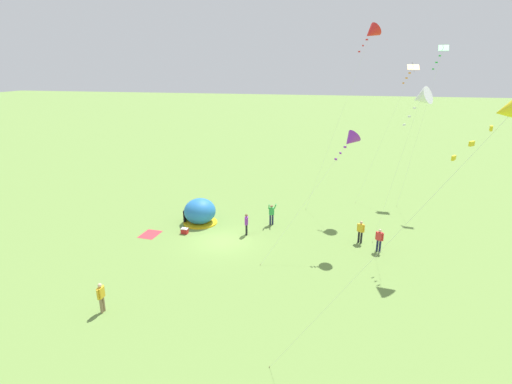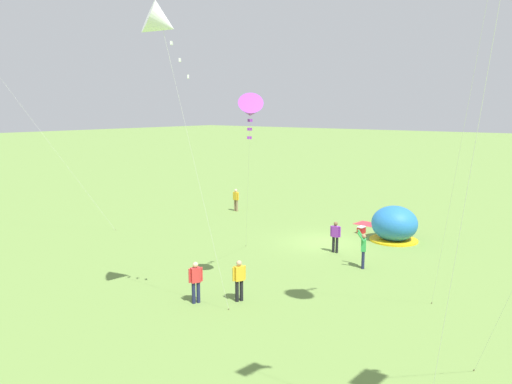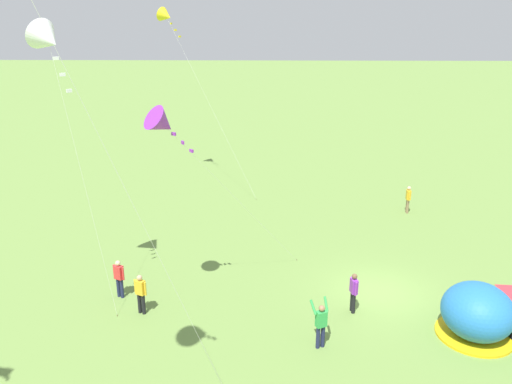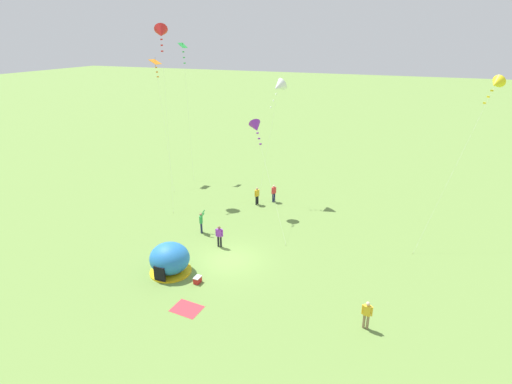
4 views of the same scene
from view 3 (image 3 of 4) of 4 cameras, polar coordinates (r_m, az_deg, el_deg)
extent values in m
plane|color=olive|center=(22.91, 14.07, -11.14)|extent=(300.00, 300.00, 0.00)
ellipsoid|color=#2672BF|center=(20.72, 23.98, -12.34)|extent=(2.70, 2.60, 2.10)
cylinder|color=yellow|center=(21.23, 23.62, -14.68)|extent=(2.81, 2.81, 0.10)
cube|color=black|center=(21.49, 27.00, -13.20)|extent=(0.80, 0.13, 1.10)
cube|color=red|center=(23.17, 22.65, -11.21)|extent=(0.39, 0.54, 0.38)
cube|color=white|center=(23.06, 22.72, -10.74)|extent=(0.39, 0.55, 0.06)
cylinder|color=#8C7251|center=(32.51, 16.87, -1.48)|extent=(0.15, 0.15, 0.88)
cylinder|color=#8C7251|center=(32.32, 16.94, -1.60)|extent=(0.15, 0.15, 0.88)
cube|color=gold|center=(32.18, 17.03, -0.30)|extent=(0.39, 0.26, 0.60)
sphere|color=beige|center=(32.05, 17.10, 0.42)|extent=(0.22, 0.22, 0.22)
cylinder|color=gold|center=(32.41, 16.94, -0.16)|extent=(0.09, 0.09, 0.58)
cylinder|color=gold|center=(31.95, 17.12, -0.45)|extent=(0.09, 0.09, 0.58)
cylinder|color=black|center=(21.22, -13.16, -12.24)|extent=(0.15, 0.15, 0.88)
cylinder|color=black|center=(21.11, -12.73, -12.39)|extent=(0.15, 0.15, 0.88)
cube|color=gold|center=(20.80, -13.10, -10.56)|extent=(0.38, 0.45, 0.60)
sphere|color=tan|center=(20.60, -13.19, -9.52)|extent=(0.22, 0.22, 0.22)
cylinder|color=gold|center=(20.95, -13.64, -10.39)|extent=(0.09, 0.09, 0.58)
cylinder|color=gold|center=(20.66, -12.55, -10.74)|extent=(0.09, 0.09, 0.58)
cylinder|color=black|center=(21.20, 10.91, -12.11)|extent=(0.15, 0.15, 0.88)
cylinder|color=black|center=(21.04, 11.09, -12.38)|extent=(0.15, 0.15, 0.88)
cube|color=purple|center=(20.76, 11.13, -10.49)|extent=(0.41, 0.30, 0.60)
sphere|color=brown|center=(20.55, 11.20, -9.44)|extent=(0.22, 0.22, 0.22)
cylinder|color=purple|center=(20.96, 10.91, -10.17)|extent=(0.09, 0.09, 0.58)
cylinder|color=purple|center=(20.55, 11.35, -10.82)|extent=(0.09, 0.09, 0.58)
cylinder|color=#1E2347|center=(22.46, -15.08, -10.58)|extent=(0.15, 0.15, 0.88)
cylinder|color=#1E2347|center=(22.59, -15.45, -10.44)|extent=(0.15, 0.15, 0.88)
cube|color=red|center=(22.18, -15.43, -8.84)|extent=(0.39, 0.45, 0.60)
sphere|color=beige|center=(21.99, -15.52, -7.84)|extent=(0.22, 0.22, 0.22)
cylinder|color=red|center=(22.02, -14.95, -9.00)|extent=(0.09, 0.09, 0.58)
cylinder|color=red|center=(22.34, -15.89, -8.67)|extent=(0.09, 0.09, 0.58)
cylinder|color=#1E2347|center=(18.86, 7.10, -16.15)|extent=(0.15, 0.15, 0.88)
cylinder|color=#1E2347|center=(18.95, 7.64, -15.99)|extent=(0.15, 0.15, 0.88)
cube|color=green|center=(18.50, 7.47, -14.18)|extent=(0.38, 0.45, 0.60)
sphere|color=#9E7051|center=(18.27, 7.53, -13.05)|extent=(0.22, 0.22, 0.22)
cylinder|color=green|center=(18.24, 6.55, -12.94)|extent=(0.36, 0.29, 0.50)
cylinder|color=green|center=(18.48, 8.01, -12.55)|extent=(0.39, 0.19, 0.50)
cylinder|color=silver|center=(10.77, -13.98, -1.21)|extent=(2.97, 4.68, 15.19)
cylinder|color=silver|center=(20.09, -19.00, 0.70)|extent=(1.24, 1.94, 10.65)
cylinder|color=brown|center=(21.42, -15.56, -13.44)|extent=(0.03, 0.03, 0.06)
cone|color=white|center=(20.17, -22.69, 15.82)|extent=(1.71, 1.76, 1.46)
cube|color=white|center=(19.93, -21.91, 13.99)|extent=(0.16, 0.20, 0.12)
cube|color=white|center=(19.74, -21.24, 12.40)|extent=(0.17, 0.19, 0.12)
cube|color=white|center=(19.57, -20.57, 10.78)|extent=(0.19, 0.18, 0.12)
cylinder|color=silver|center=(21.51, -1.84, -1.21)|extent=(4.61, 5.33, 7.73)
cylinder|color=brown|center=(25.14, 4.67, -7.72)|extent=(0.03, 0.03, 0.06)
cone|color=purple|center=(18.64, -10.64, 7.71)|extent=(1.64, 1.67, 1.35)
cube|color=purple|center=(18.93, -9.40, 6.57)|extent=(0.16, 0.20, 0.12)
cube|color=purple|center=(19.20, -8.38, 5.62)|extent=(0.20, 0.15, 0.12)
cube|color=purple|center=(19.47, -7.39, 4.69)|extent=(0.18, 0.19, 0.12)
cylinder|color=silver|center=(34.17, -5.15, 9.60)|extent=(3.97, 6.24, 11.71)
cylinder|color=brown|center=(33.46, 0.06, -0.82)|extent=(0.03, 0.03, 0.06)
cone|color=yellow|center=(36.21, -10.25, 19.19)|extent=(1.40, 1.44, 1.18)
cube|color=yellow|center=(35.91, -9.68, 18.45)|extent=(0.21, 0.11, 0.12)
cube|color=yellow|center=(35.66, -9.20, 17.81)|extent=(0.19, 0.18, 0.12)
cube|color=yellow|center=(35.43, -8.71, 17.16)|extent=(0.20, 0.15, 0.12)
camera|label=1|loc=(45.77, -2.66, 20.46)|focal=28.00mm
camera|label=2|loc=(20.85, -72.09, -3.87)|focal=35.00mm
camera|label=4|loc=(40.92, 46.28, 18.60)|focal=28.00mm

